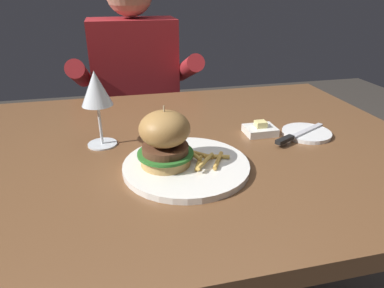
{
  "coord_description": "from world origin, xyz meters",
  "views": [
    {
      "loc": [
        -0.09,
        -0.77,
        1.11
      ],
      "look_at": [
        0.06,
        -0.1,
        0.78
      ],
      "focal_mm": 32.0,
      "sensor_mm": 36.0,
      "label": 1
    }
  ],
  "objects_px": {
    "main_plate": "(186,166)",
    "wine_glass": "(96,91)",
    "bread_plate": "(306,133)",
    "burger_sandwich": "(167,138)",
    "diner_person": "(137,115)",
    "butter_dish": "(260,130)",
    "table_knife": "(296,135)"
  },
  "relations": [
    {
      "from": "main_plate",
      "to": "wine_glass",
      "type": "bearing_deg",
      "value": 136.82
    },
    {
      "from": "main_plate",
      "to": "bread_plate",
      "type": "xyz_separation_m",
      "value": [
        0.35,
        0.11,
        -0.0
      ]
    },
    {
      "from": "burger_sandwich",
      "to": "wine_glass",
      "type": "bearing_deg",
      "value": 131.06
    },
    {
      "from": "wine_glass",
      "to": "diner_person",
      "type": "distance_m",
      "value": 0.77
    },
    {
      "from": "bread_plate",
      "to": "burger_sandwich",
      "type": "bearing_deg",
      "value": -165.69
    },
    {
      "from": "main_plate",
      "to": "bread_plate",
      "type": "height_order",
      "value": "main_plate"
    },
    {
      "from": "wine_glass",
      "to": "burger_sandwich",
      "type": "bearing_deg",
      "value": -48.94
    },
    {
      "from": "main_plate",
      "to": "diner_person",
      "type": "distance_m",
      "value": 0.88
    },
    {
      "from": "wine_glass",
      "to": "butter_dish",
      "type": "xyz_separation_m",
      "value": [
        0.41,
        -0.02,
        -0.13
      ]
    },
    {
      "from": "wine_glass",
      "to": "bread_plate",
      "type": "distance_m",
      "value": 0.55
    },
    {
      "from": "wine_glass",
      "to": "bread_plate",
      "type": "bearing_deg",
      "value": -6.41
    },
    {
      "from": "bread_plate",
      "to": "table_knife",
      "type": "distance_m",
      "value": 0.05
    },
    {
      "from": "diner_person",
      "to": "bread_plate",
      "type": "bearing_deg",
      "value": -61.77
    },
    {
      "from": "main_plate",
      "to": "bread_plate",
      "type": "bearing_deg",
      "value": 17.05
    },
    {
      "from": "burger_sandwich",
      "to": "diner_person",
      "type": "bearing_deg",
      "value": 90.48
    },
    {
      "from": "burger_sandwich",
      "to": "wine_glass",
      "type": "height_order",
      "value": "wine_glass"
    },
    {
      "from": "burger_sandwich",
      "to": "table_knife",
      "type": "height_order",
      "value": "burger_sandwich"
    },
    {
      "from": "bread_plate",
      "to": "wine_glass",
      "type": "bearing_deg",
      "value": 173.59
    },
    {
      "from": "table_knife",
      "to": "diner_person",
      "type": "relative_size",
      "value": 0.16
    },
    {
      "from": "bread_plate",
      "to": "butter_dish",
      "type": "xyz_separation_m",
      "value": [
        -0.12,
        0.04,
        0.01
      ]
    },
    {
      "from": "main_plate",
      "to": "diner_person",
      "type": "bearing_deg",
      "value": 93.13
    },
    {
      "from": "main_plate",
      "to": "wine_glass",
      "type": "xyz_separation_m",
      "value": [
        -0.18,
        0.17,
        0.13
      ]
    },
    {
      "from": "wine_glass",
      "to": "table_knife",
      "type": "bearing_deg",
      "value": -9.61
    },
    {
      "from": "diner_person",
      "to": "wine_glass",
      "type": "bearing_deg",
      "value": -100.93
    },
    {
      "from": "diner_person",
      "to": "table_knife",
      "type": "bearing_deg",
      "value": -65.11
    },
    {
      "from": "burger_sandwich",
      "to": "bread_plate",
      "type": "bearing_deg",
      "value": 14.31
    },
    {
      "from": "burger_sandwich",
      "to": "butter_dish",
      "type": "relative_size",
      "value": 1.62
    },
    {
      "from": "table_knife",
      "to": "diner_person",
      "type": "xyz_separation_m",
      "value": [
        -0.36,
        0.77,
        -0.19
      ]
    },
    {
      "from": "main_plate",
      "to": "bread_plate",
      "type": "distance_m",
      "value": 0.37
    },
    {
      "from": "butter_dish",
      "to": "diner_person",
      "type": "relative_size",
      "value": 0.07
    },
    {
      "from": "burger_sandwich",
      "to": "table_knife",
      "type": "relative_size",
      "value": 0.72
    },
    {
      "from": "main_plate",
      "to": "diner_person",
      "type": "relative_size",
      "value": 0.24
    }
  ]
}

